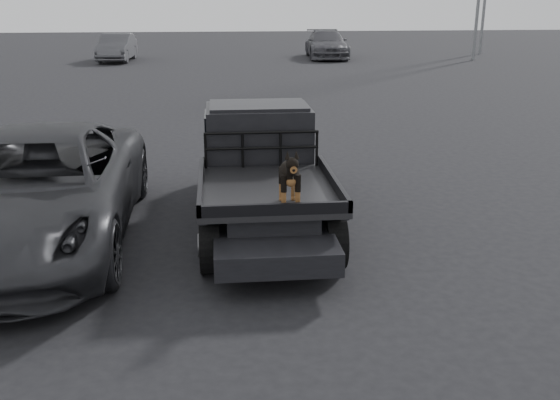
{
  "coord_description": "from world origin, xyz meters",
  "views": [
    {
      "loc": [
        -1.31,
        -7.07,
        3.5
      ],
      "look_at": [
        -0.62,
        -0.2,
        1.24
      ],
      "focal_mm": 40.0,
      "sensor_mm": 36.0,
      "label": 1
    }
  ],
  "objects_px": {
    "flatbed_ute": "(263,198)",
    "distant_car_a": "(117,47)",
    "parked_suv": "(35,190)",
    "distant_car_b": "(327,44)",
    "dog": "(289,177)"
  },
  "relations": [
    {
      "from": "dog",
      "to": "parked_suv",
      "type": "xyz_separation_m",
      "value": [
        -3.56,
        1.31,
        -0.46
      ]
    },
    {
      "from": "dog",
      "to": "parked_suv",
      "type": "relative_size",
      "value": 0.12
    },
    {
      "from": "dog",
      "to": "distant_car_b",
      "type": "bearing_deg",
      "value": 79.24
    },
    {
      "from": "parked_suv",
      "to": "distant_car_a",
      "type": "relative_size",
      "value": 1.3
    },
    {
      "from": "flatbed_ute",
      "to": "parked_suv",
      "type": "relative_size",
      "value": 0.91
    },
    {
      "from": "flatbed_ute",
      "to": "distant_car_a",
      "type": "height_order",
      "value": "distant_car_a"
    },
    {
      "from": "flatbed_ute",
      "to": "parked_suv",
      "type": "xyz_separation_m",
      "value": [
        -3.35,
        -0.41,
        0.37
      ]
    },
    {
      "from": "distant_car_b",
      "to": "dog",
      "type": "bearing_deg",
      "value": -97.48
    },
    {
      "from": "flatbed_ute",
      "to": "dog",
      "type": "bearing_deg",
      "value": -82.82
    },
    {
      "from": "distant_car_a",
      "to": "distant_car_b",
      "type": "distance_m",
      "value": 12.06
    },
    {
      "from": "dog",
      "to": "flatbed_ute",
      "type": "bearing_deg",
      "value": 97.18
    },
    {
      "from": "flatbed_ute",
      "to": "distant_car_b",
      "type": "xyz_separation_m",
      "value": [
        5.85,
        27.9,
        0.34
      ]
    },
    {
      "from": "parked_suv",
      "to": "distant_car_b",
      "type": "distance_m",
      "value": 29.77
    },
    {
      "from": "parked_suv",
      "to": "distant_car_b",
      "type": "bearing_deg",
      "value": 71.16
    },
    {
      "from": "flatbed_ute",
      "to": "parked_suv",
      "type": "bearing_deg",
      "value": -173.03
    }
  ]
}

